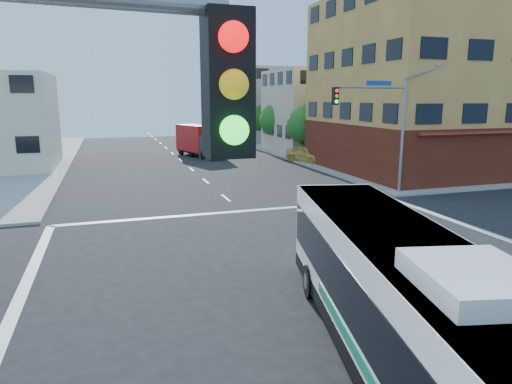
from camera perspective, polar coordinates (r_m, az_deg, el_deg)
name	(u,v)px	position (r m, az deg, el deg)	size (l,w,h in m)	color
ground	(318,275)	(16.15, 7.79, -10.26)	(120.00, 120.00, 0.00)	black
sidewalk_ne	(447,144)	(64.14, 22.76, 5.50)	(50.00, 50.00, 0.15)	gray
corner_building_ne	(443,99)	(41.56, 22.29, 10.69)	(18.10, 15.44, 14.00)	gold
building_east_near	(325,111)	(52.99, 8.66, 9.95)	(12.06, 10.06, 9.00)	#BDAC91
building_east_far	(281,105)	(65.81, 3.15, 10.82)	(12.06, 10.06, 10.00)	#9B9B96
signal_mast_ne	(381,115)	(28.75, 15.38, 9.24)	(7.91, 1.13, 8.07)	gray
street_tree_a	(306,123)	(45.39, 6.26, 8.59)	(3.60, 3.60, 5.53)	#3C2A16
street_tree_b	(277,118)	(52.78, 2.68, 9.25)	(3.80, 3.80, 5.79)	#3C2A16
street_tree_c	(256,118)	(60.34, -0.03, 9.29)	(3.40, 3.40, 5.29)	#3C2A16
street_tree_d	(239,112)	(67.98, -2.13, 9.91)	(4.00, 4.00, 6.03)	#3C2A16
transit_bus	(397,296)	(10.87, 17.20, -12.28)	(5.05, 11.94, 3.46)	black
box_truck	(200,142)	(47.69, -7.01, 6.27)	(4.18, 7.44, 3.22)	#25262B
parked_car	(307,154)	(43.38, 6.42, 4.74)	(1.89, 4.69, 1.60)	gold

